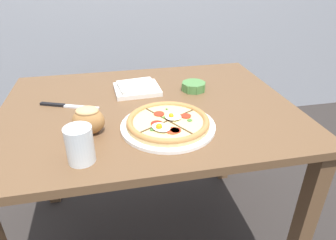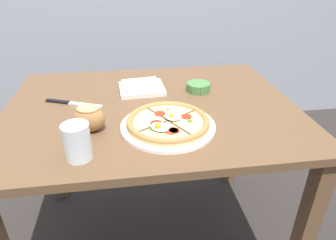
# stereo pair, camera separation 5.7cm
# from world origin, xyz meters

# --- Properties ---
(ground_plane) EXTENTS (12.00, 12.00, 0.00)m
(ground_plane) POSITION_xyz_m (0.00, 0.00, 0.00)
(ground_plane) COLOR #2D2826
(dining_table) EXTENTS (1.16, 0.88, 0.76)m
(dining_table) POSITION_xyz_m (0.00, 0.00, 0.65)
(dining_table) COLOR brown
(dining_table) RESTS_ON ground_plane
(pizza) EXTENTS (0.33, 0.33, 0.05)m
(pizza) POSITION_xyz_m (0.04, -0.19, 0.78)
(pizza) COLOR white
(pizza) RESTS_ON dining_table
(ramekin_bowl) EXTENTS (0.11, 0.11, 0.04)m
(ramekin_bowl) POSITION_xyz_m (0.22, 0.11, 0.78)
(ramekin_bowl) COLOR #4C8442
(ramekin_bowl) RESTS_ON dining_table
(napkin_folded) EXTENTS (0.20, 0.17, 0.04)m
(napkin_folded) POSITION_xyz_m (-0.03, 0.15, 0.78)
(napkin_folded) COLOR silver
(napkin_folded) RESTS_ON dining_table
(bread_piece_near) EXTENTS (0.12, 0.10, 0.10)m
(bread_piece_near) POSITION_xyz_m (-0.23, -0.17, 0.81)
(bread_piece_near) COLOR #A3703D
(bread_piece_near) RESTS_ON dining_table
(knife_main) EXTENTS (0.24, 0.11, 0.01)m
(knife_main) POSITION_xyz_m (-0.31, 0.05, 0.77)
(knife_main) COLOR silver
(knife_main) RESTS_ON dining_table
(water_glass) EXTENTS (0.08, 0.08, 0.11)m
(water_glass) POSITION_xyz_m (-0.24, -0.32, 0.81)
(water_glass) COLOR white
(water_glass) RESTS_ON dining_table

